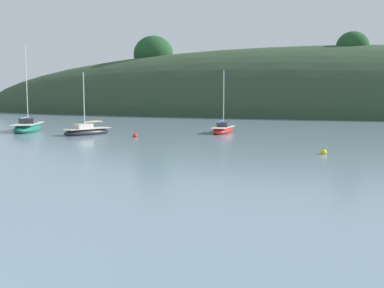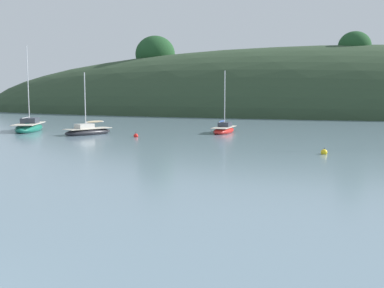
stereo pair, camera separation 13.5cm
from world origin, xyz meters
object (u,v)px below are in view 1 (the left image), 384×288
(sailboat_yellow_far, at_px, (87,131))
(mooring_buoy_channel, at_px, (323,152))
(sailboat_grey_yawl, at_px, (223,130))
(mooring_buoy_outer, at_px, (135,136))
(sailboat_orange_cutter, at_px, (28,127))

(sailboat_yellow_far, height_order, mooring_buoy_channel, sailboat_yellow_far)
(sailboat_grey_yawl, relative_size, mooring_buoy_channel, 12.29)
(mooring_buoy_outer, bearing_deg, sailboat_orange_cutter, 170.40)
(sailboat_grey_yawl, relative_size, mooring_buoy_outer, 12.29)
(sailboat_orange_cutter, xyz_separation_m, mooring_buoy_channel, (31.45, -9.15, -0.30))
(sailboat_yellow_far, height_order, mooring_buoy_outer, sailboat_yellow_far)
(sailboat_orange_cutter, distance_m, mooring_buoy_outer, 14.23)
(sailboat_orange_cutter, distance_m, sailboat_grey_yawl, 21.22)
(sailboat_yellow_far, xyz_separation_m, mooring_buoy_channel, (23.17, -7.65, -0.21))
(mooring_buoy_channel, bearing_deg, sailboat_orange_cutter, 163.78)
(sailboat_grey_yawl, height_order, mooring_buoy_outer, sailboat_grey_yawl)
(sailboat_yellow_far, bearing_deg, sailboat_orange_cutter, 169.71)
(sailboat_yellow_far, distance_m, sailboat_grey_yawl, 13.92)
(mooring_buoy_channel, height_order, mooring_buoy_outer, same)
(sailboat_yellow_far, relative_size, mooring_buoy_outer, 11.75)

